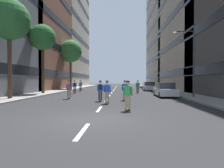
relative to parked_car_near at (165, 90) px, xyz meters
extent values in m
plane|color=#28282B|center=(-6.04, 11.30, -0.70)|extent=(139.76, 139.76, 0.00)
cube|color=gray|center=(-14.76, 14.21, -0.63)|extent=(2.96, 64.06, 0.14)
cube|color=gray|center=(2.68, 14.21, -0.63)|extent=(2.96, 64.06, 0.14)
cube|color=silver|center=(-6.04, -14.00, -0.70)|extent=(0.16, 2.20, 0.01)
cube|color=silver|center=(-6.04, -9.00, -0.70)|extent=(0.16, 2.20, 0.01)
cube|color=silver|center=(-6.04, -4.00, -0.70)|extent=(0.16, 2.20, 0.01)
cube|color=silver|center=(-6.04, 1.00, -0.70)|extent=(0.16, 2.20, 0.01)
cube|color=silver|center=(-6.04, 6.00, -0.70)|extent=(0.16, 2.20, 0.01)
cube|color=silver|center=(-6.04, 11.00, -0.70)|extent=(0.16, 2.20, 0.01)
cube|color=silver|center=(-6.04, 16.00, -0.70)|extent=(0.16, 2.20, 0.01)
cube|color=silver|center=(-6.04, 21.00, -0.70)|extent=(0.16, 2.20, 0.01)
cube|color=silver|center=(-6.04, 26.00, -0.70)|extent=(0.16, 2.20, 0.01)
cube|color=silver|center=(-6.04, 31.00, -0.70)|extent=(0.16, 2.20, 0.01)
cube|color=silver|center=(-6.04, 36.00, -0.70)|extent=(0.16, 2.20, 0.01)
cube|color=black|center=(-22.32, 14.25, 2.22)|extent=(12.28, 18.01, 1.10)
cube|color=black|center=(-22.32, 14.25, 7.10)|extent=(12.28, 18.01, 1.10)
cube|color=black|center=(-22.32, 14.25, 11.97)|extent=(12.28, 18.01, 1.10)
cube|color=#BCB29E|center=(-22.32, 34.84, 14.75)|extent=(12.16, 23.60, 30.90)
cube|color=black|center=(-22.32, 34.84, 2.39)|extent=(12.28, 23.72, 1.10)
cube|color=black|center=(-22.32, 34.84, 7.54)|extent=(12.28, 23.72, 1.10)
cube|color=black|center=(-22.32, 34.84, 12.69)|extent=(12.28, 23.72, 1.10)
cube|color=black|center=(-22.32, 34.84, 17.84)|extent=(12.28, 23.72, 1.10)
cube|color=black|center=(-22.32, 34.84, 22.99)|extent=(12.28, 23.72, 1.10)
cube|color=black|center=(10.24, 14.25, 2.29)|extent=(12.28, 22.47, 1.10)
cube|color=black|center=(10.24, 14.25, 7.28)|extent=(12.28, 22.47, 1.10)
cube|color=black|center=(10.24, 14.25, 12.27)|extent=(12.28, 22.47, 1.10)
cube|color=#B2A893|center=(10.24, 34.84, 18.14)|extent=(12.16, 23.27, 37.68)
cube|color=black|center=(10.24, 34.84, 2.13)|extent=(12.28, 23.39, 1.10)
cube|color=black|center=(10.24, 34.84, 6.84)|extent=(12.28, 23.39, 1.10)
cube|color=black|center=(10.24, 34.84, 11.55)|extent=(12.28, 23.39, 1.10)
cube|color=black|center=(10.24, 34.84, 16.26)|extent=(12.28, 23.39, 1.10)
cube|color=black|center=(10.24, 34.84, 20.97)|extent=(12.28, 23.39, 1.10)
cube|color=silver|center=(0.00, 0.04, -0.17)|extent=(1.80, 4.40, 0.70)
cube|color=#2D3338|center=(0.00, -0.11, 0.50)|extent=(1.60, 2.10, 0.64)
cylinder|color=black|center=(-0.80, 1.49, -0.38)|extent=(0.22, 0.64, 0.64)
cylinder|color=black|center=(0.80, 1.49, -0.38)|extent=(0.22, 0.64, 0.64)
cylinder|color=black|center=(-0.80, -1.41, -0.38)|extent=(0.22, 0.64, 0.64)
cylinder|color=black|center=(0.80, -1.41, -0.38)|extent=(0.22, 0.64, 0.64)
cube|color=silver|center=(0.00, 11.68, -0.17)|extent=(1.80, 4.40, 0.70)
cube|color=#2D3338|center=(0.00, 11.53, 0.50)|extent=(1.60, 2.10, 0.64)
cylinder|color=black|center=(-0.80, 13.13, -0.38)|extent=(0.22, 0.64, 0.64)
cylinder|color=black|center=(0.80, 13.13, -0.38)|extent=(0.22, 0.64, 0.64)
cylinder|color=black|center=(-0.80, 10.23, -0.38)|extent=(0.22, 0.64, 0.64)
cylinder|color=black|center=(0.80, 10.23, -0.38)|extent=(0.22, 0.64, 0.64)
cylinder|color=#4C3823|center=(-14.76, 16.48, 2.36)|extent=(0.36, 0.36, 5.84)
sphere|color=#387A3D|center=(-14.76, 16.48, 6.83)|extent=(4.44, 4.44, 4.44)
cylinder|color=#4C3823|center=(-14.76, 3.31, 2.43)|extent=(0.36, 0.36, 5.98)
sphere|color=#2D6B33|center=(-14.76, 3.31, 6.56)|extent=(3.27, 3.27, 3.27)
cylinder|color=#4C3823|center=(-14.76, -3.92, 2.35)|extent=(0.36, 0.36, 5.82)
sphere|color=#2D6B33|center=(-14.76, -3.92, 6.54)|extent=(3.65, 3.65, 3.65)
cylinder|color=#3F3F44|center=(2.38, -1.68, 2.69)|extent=(0.16, 0.16, 6.50)
cylinder|color=#3F3F44|center=(1.48, -1.68, 5.84)|extent=(1.80, 0.10, 0.10)
ellipsoid|color=silver|center=(0.58, -1.68, 5.69)|extent=(0.50, 0.30, 0.24)
cube|color=brown|center=(-4.39, -3.87, -0.62)|extent=(0.26, 0.91, 0.02)
cylinder|color=#D8BF4C|center=(-4.37, -3.55, -0.66)|extent=(0.18, 0.08, 0.07)
cylinder|color=#D8BF4C|center=(-4.41, -4.19, -0.66)|extent=(0.18, 0.08, 0.07)
cylinder|color=tan|center=(-4.48, -3.86, -0.21)|extent=(0.15, 0.15, 0.80)
cylinder|color=tan|center=(-4.30, -3.88, -0.21)|extent=(0.15, 0.15, 0.80)
cube|color=blue|center=(-4.39, -3.87, 0.47)|extent=(0.33, 0.22, 0.55)
cylinder|color=blue|center=(-4.61, -3.81, 0.44)|extent=(0.11, 0.23, 0.55)
cylinder|color=blue|center=(-4.17, -3.84, 0.44)|extent=(0.11, 0.23, 0.55)
sphere|color=beige|center=(-4.39, -3.85, 0.92)|extent=(0.22, 0.22, 0.22)
sphere|color=black|center=(-4.39, -3.85, 0.97)|extent=(0.21, 0.21, 0.21)
cube|color=brown|center=(-6.47, -4.66, -0.62)|extent=(0.29, 0.92, 0.02)
cylinder|color=#D8BF4C|center=(-6.50, -4.34, -0.66)|extent=(0.19, 0.09, 0.07)
cylinder|color=#D8BF4C|center=(-6.43, -4.98, -0.66)|extent=(0.19, 0.09, 0.07)
cylinder|color=#2D334C|center=(-6.55, -4.67, -0.21)|extent=(0.15, 0.15, 0.80)
cylinder|color=#2D334C|center=(-6.38, -4.65, -0.21)|extent=(0.15, 0.15, 0.80)
cube|color=blue|center=(-6.47, -4.66, 0.47)|extent=(0.34, 0.23, 0.55)
cylinder|color=blue|center=(-6.69, -4.63, 0.44)|extent=(0.11, 0.24, 0.55)
cylinder|color=blue|center=(-6.25, -4.59, 0.44)|extent=(0.11, 0.24, 0.55)
sphere|color=tan|center=(-6.47, -4.64, 0.92)|extent=(0.22, 0.22, 0.22)
sphere|color=black|center=(-6.47, -4.64, 0.97)|extent=(0.21, 0.21, 0.21)
cube|color=black|center=(-6.45, -4.84, 0.50)|extent=(0.28, 0.19, 0.40)
cube|color=brown|center=(-2.42, 5.79, -0.62)|extent=(0.31, 0.92, 0.02)
cylinder|color=#D8BF4C|center=(-2.38, 6.11, -0.66)|extent=(0.19, 0.09, 0.07)
cylinder|color=#D8BF4C|center=(-2.46, 5.47, -0.66)|extent=(0.19, 0.09, 0.07)
cylinder|color=#2D334C|center=(-2.51, 5.80, -0.21)|extent=(0.16, 0.16, 0.80)
cylinder|color=#2D334C|center=(-2.33, 5.78, -0.21)|extent=(0.16, 0.16, 0.80)
cube|color=green|center=(-2.42, 5.79, 0.47)|extent=(0.34, 0.24, 0.55)
cylinder|color=green|center=(-2.63, 5.87, 0.44)|extent=(0.12, 0.24, 0.55)
cylinder|color=green|center=(-2.19, 5.81, 0.44)|extent=(0.12, 0.24, 0.55)
sphere|color=tan|center=(-2.41, 5.81, 0.92)|extent=(0.22, 0.22, 0.22)
sphere|color=black|center=(-2.41, 5.81, 0.97)|extent=(0.21, 0.21, 0.21)
cube|color=#4C8C4C|center=(-2.44, 5.61, 0.50)|extent=(0.28, 0.19, 0.40)
cube|color=brown|center=(-9.64, -2.89, -0.62)|extent=(0.41, 0.92, 0.02)
cylinder|color=#D8BF4C|center=(-9.71, -2.58, -0.66)|extent=(0.19, 0.11, 0.07)
cylinder|color=#D8BF4C|center=(-9.56, -3.20, -0.66)|extent=(0.19, 0.11, 0.07)
cylinder|color=tan|center=(-9.72, -2.92, -0.21)|extent=(0.17, 0.17, 0.80)
cylinder|color=tan|center=(-9.55, -2.87, -0.21)|extent=(0.17, 0.17, 0.80)
cube|color=red|center=(-9.64, -2.89, 0.47)|extent=(0.36, 0.27, 0.55)
cylinder|color=red|center=(-9.86, -2.90, 0.44)|extent=(0.14, 0.24, 0.55)
cylinder|color=red|center=(-9.44, -2.79, 0.44)|extent=(0.14, 0.24, 0.55)
sphere|color=beige|center=(-9.64, -2.88, 0.92)|extent=(0.22, 0.22, 0.22)
sphere|color=black|center=(-9.64, -2.88, 0.97)|extent=(0.21, 0.21, 0.21)
cube|color=#3F72BF|center=(-9.59, -3.07, 0.50)|extent=(0.29, 0.22, 0.40)
cube|color=brown|center=(-10.91, 4.34, -0.62)|extent=(0.41, 0.92, 0.02)
cylinder|color=#D8BF4C|center=(-10.98, 4.65, -0.66)|extent=(0.19, 0.11, 0.07)
cylinder|color=#D8BF4C|center=(-10.83, 4.03, -0.66)|extent=(0.19, 0.11, 0.07)
cylinder|color=#2D334C|center=(-10.99, 4.32, -0.21)|extent=(0.17, 0.17, 0.80)
cylinder|color=#2D334C|center=(-10.82, 4.36, -0.21)|extent=(0.17, 0.17, 0.80)
cube|color=blue|center=(-10.91, 4.34, 0.47)|extent=(0.36, 0.27, 0.55)
cylinder|color=blue|center=(-11.13, 4.33, 0.44)|extent=(0.14, 0.24, 0.55)
cylinder|color=blue|center=(-10.70, 4.44, 0.44)|extent=(0.14, 0.24, 0.55)
sphere|color=#997051|center=(-10.91, 4.36, 0.92)|extent=(0.22, 0.22, 0.22)
sphere|color=black|center=(-10.91, 4.36, 0.97)|extent=(0.21, 0.21, 0.21)
cube|color=black|center=(-10.86, 4.16, 0.50)|extent=(0.29, 0.22, 0.40)
cube|color=brown|center=(-5.77, -6.26, -0.62)|extent=(0.21, 0.90, 0.02)
cylinder|color=#D8BF4C|center=(-5.77, -5.94, -0.66)|extent=(0.18, 0.07, 0.07)
cylinder|color=#D8BF4C|center=(-5.77, -6.58, -0.66)|extent=(0.18, 0.07, 0.07)
cylinder|color=tan|center=(-5.86, -6.26, -0.21)|extent=(0.14, 0.14, 0.80)
cylinder|color=tan|center=(-5.68, -6.26, -0.21)|extent=(0.14, 0.14, 0.80)
cube|color=blue|center=(-5.77, -6.26, 0.47)|extent=(0.32, 0.20, 0.55)
cylinder|color=blue|center=(-5.99, -6.21, 0.44)|extent=(0.09, 0.23, 0.55)
cylinder|color=blue|center=(-5.55, -6.21, 0.44)|extent=(0.09, 0.23, 0.55)
sphere|color=tan|center=(-5.77, -6.24, 0.92)|extent=(0.22, 0.22, 0.22)
sphere|color=black|center=(-5.77, -6.24, 0.97)|extent=(0.21, 0.21, 0.21)
cube|color=brown|center=(-4.32, -9.45, -0.62)|extent=(0.38, 0.92, 0.02)
cylinder|color=#D8BF4C|center=(-4.25, -9.14, -0.66)|extent=(0.19, 0.11, 0.07)
cylinder|color=#D8BF4C|center=(-4.39, -9.77, -0.66)|extent=(0.19, 0.11, 0.07)
cylinder|color=tan|center=(-4.41, -9.43, -0.21)|extent=(0.17, 0.17, 0.80)
cylinder|color=tan|center=(-4.23, -9.47, -0.21)|extent=(0.17, 0.17, 0.80)
cube|color=green|center=(-4.32, -9.45, 0.47)|extent=(0.35, 0.26, 0.55)
cylinder|color=green|center=(-4.52, -9.36, 0.44)|extent=(0.14, 0.24, 0.55)
cylinder|color=green|center=(-4.09, -9.45, 0.44)|extent=(0.14, 0.24, 0.55)
sphere|color=tan|center=(-4.32, -9.43, 0.92)|extent=(0.22, 0.22, 0.22)
sphere|color=black|center=(-4.32, -9.43, 0.97)|extent=(0.21, 0.21, 0.21)
cube|color=brown|center=(-11.18, 9.21, -0.62)|extent=(0.30, 0.92, 0.02)
cylinder|color=#D8BF4C|center=(-11.22, 9.53, -0.66)|extent=(0.19, 0.09, 0.07)
cylinder|color=#D8BF4C|center=(-11.14, 8.89, -0.66)|extent=(0.19, 0.09, 0.07)
cylinder|color=black|center=(-11.27, 9.20, -0.21)|extent=(0.16, 0.16, 0.80)
cylinder|color=black|center=(-11.09, 9.22, -0.21)|extent=(0.16, 0.16, 0.80)
cube|color=blue|center=(-11.18, 9.21, 0.47)|extent=(0.34, 0.24, 0.55)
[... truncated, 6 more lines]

